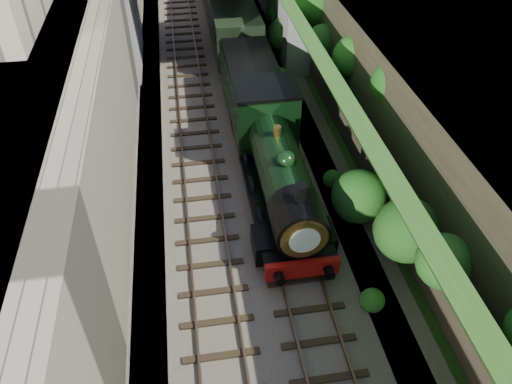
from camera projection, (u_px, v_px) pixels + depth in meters
trackbed at (223, 87)px, 29.83m from camera, size 10.00×90.00×0.20m
retaining_wall at (120, 38)px, 26.98m from camera, size 1.00×90.00×7.00m
street_plateau_left at (53, 42)px, 26.55m from camera, size 6.00×90.00×7.00m
street_plateau_right at (383, 28)px, 29.03m from camera, size 8.00×90.00×6.25m
embankment_slope at (323, 58)px, 26.37m from camera, size 4.48×90.00×6.36m
track_left at (190, 87)px, 29.49m from camera, size 2.50×90.00×0.20m
track_right at (243, 83)px, 29.88m from camera, size 2.50×90.00×0.20m
locomotive at (277, 165)px, 20.88m from camera, size 3.10×10.22×3.83m
tender at (251, 87)px, 26.62m from camera, size 2.70×6.00×3.05m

